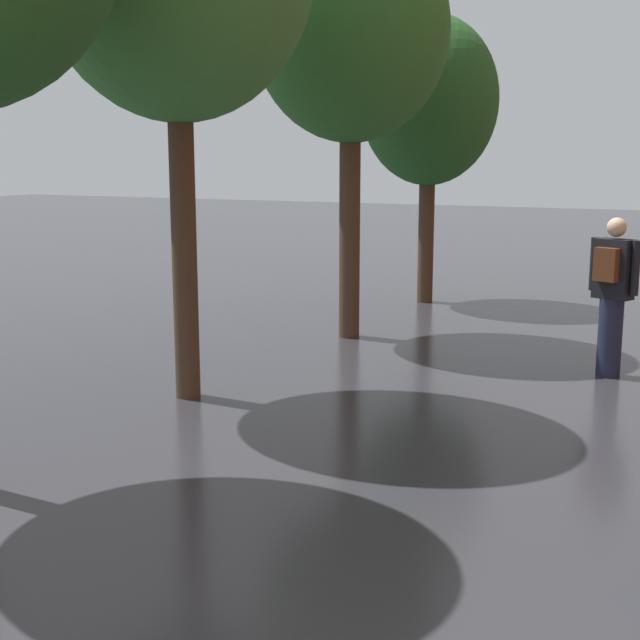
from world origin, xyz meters
name	(u,v)px	position (x,y,z in m)	size (l,w,h in m)	color
street_tree_2	(351,33)	(-2.62, 8.47, 3.93)	(2.51, 2.51, 5.36)	#473323
street_tree_3	(429,102)	(-2.72, 11.64, 3.25)	(2.22, 2.22, 4.62)	#473323
pedestrian_walking_midground	(612,293)	(0.83, 7.83, 0.93)	(0.55, 0.42, 1.75)	#1E233D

